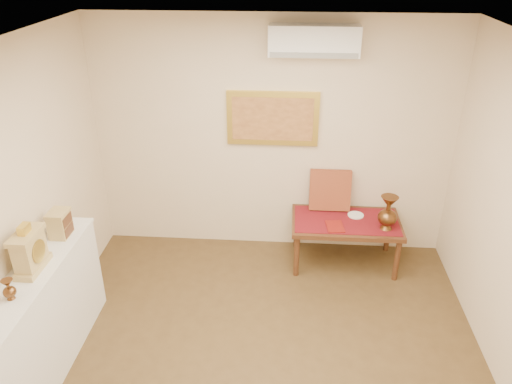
# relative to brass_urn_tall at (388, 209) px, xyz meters

# --- Properties ---
(ceiling) EXTENTS (4.50, 4.50, 0.00)m
(ceiling) POSITION_rel_brass_urn_tall_xyz_m (-1.26, -1.74, 1.91)
(ceiling) COLOR silver
(ceiling) RESTS_ON ground
(wall_back) EXTENTS (4.00, 0.02, 2.70)m
(wall_back) POSITION_rel_brass_urn_tall_xyz_m (-1.26, 0.51, 0.56)
(wall_back) COLOR beige
(wall_back) RESTS_ON ground
(brass_urn_small) EXTENTS (0.10, 0.10, 0.22)m
(brass_urn_small) POSITION_rel_brass_urn_tall_xyz_m (-3.07, -1.93, 0.30)
(brass_urn_small) COLOR brown
(brass_urn_small) RESTS_ON display_ledge
(table_cloth) EXTENTS (1.14, 0.59, 0.01)m
(table_cloth) POSITION_rel_brass_urn_tall_xyz_m (-0.41, 0.14, -0.24)
(table_cloth) COLOR maroon
(table_cloth) RESTS_ON low_table
(brass_urn_tall) EXTENTS (0.21, 0.21, 0.47)m
(brass_urn_tall) POSITION_rel_brass_urn_tall_xyz_m (0.00, 0.00, 0.00)
(brass_urn_tall) COLOR brown
(brass_urn_tall) RESTS_ON table_cloth
(plate) EXTENTS (0.18, 0.18, 0.01)m
(plate) POSITION_rel_brass_urn_tall_xyz_m (-0.30, 0.25, -0.23)
(plate) COLOR white
(plate) RESTS_ON table_cloth
(menu) EXTENTS (0.21, 0.27, 0.01)m
(menu) POSITION_rel_brass_urn_tall_xyz_m (-0.55, -0.01, -0.23)
(menu) COLOR maroon
(menu) RESTS_ON table_cloth
(cushion) EXTENTS (0.47, 0.19, 0.48)m
(cushion) POSITION_rel_brass_urn_tall_xyz_m (-0.59, 0.41, -0.00)
(cushion) COLOR maroon
(cushion) RESTS_ON table_cloth
(display_ledge) EXTENTS (0.37, 2.02, 0.98)m
(display_ledge) POSITION_rel_brass_urn_tall_xyz_m (-3.08, -1.74, -0.30)
(display_ledge) COLOR silver
(display_ledge) RESTS_ON floor
(mantel_clock) EXTENTS (0.17, 0.36, 0.41)m
(mantel_clock) POSITION_rel_brass_urn_tall_xyz_m (-3.08, -1.56, 0.36)
(mantel_clock) COLOR tan
(mantel_clock) RESTS_ON display_ledge
(wooden_chest) EXTENTS (0.16, 0.21, 0.24)m
(wooden_chest) POSITION_rel_brass_urn_tall_xyz_m (-3.07, -1.05, 0.31)
(wooden_chest) COLOR tan
(wooden_chest) RESTS_ON display_ledge
(low_table) EXTENTS (1.20, 0.70, 0.55)m
(low_table) POSITION_rel_brass_urn_tall_xyz_m (-0.41, 0.14, -0.31)
(low_table) COLOR #512C18
(low_table) RESTS_ON floor
(painting) EXTENTS (1.00, 0.06, 0.60)m
(painting) POSITION_rel_brass_urn_tall_xyz_m (-1.26, 0.49, 0.81)
(painting) COLOR gold
(painting) RESTS_ON wall_back
(ac_unit) EXTENTS (0.90, 0.25, 0.30)m
(ac_unit) POSITION_rel_brass_urn_tall_xyz_m (-0.86, 0.38, 1.66)
(ac_unit) COLOR white
(ac_unit) RESTS_ON wall_back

